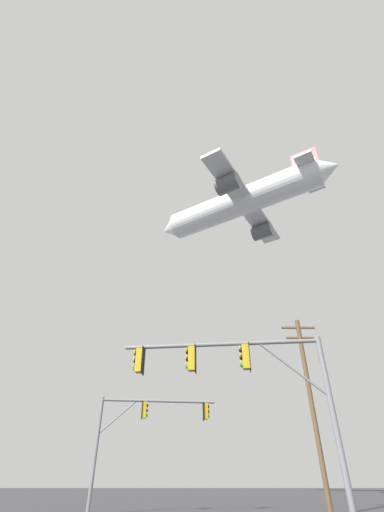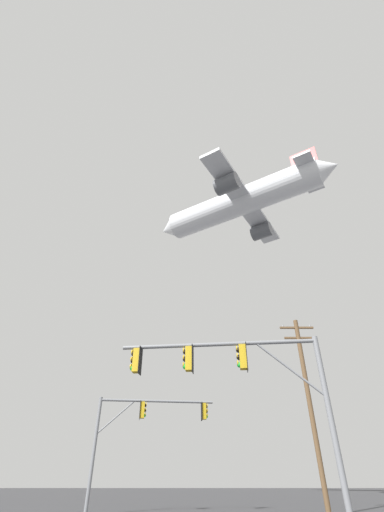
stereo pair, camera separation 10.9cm
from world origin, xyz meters
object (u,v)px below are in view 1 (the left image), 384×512
(signal_pole_far, at_px, (141,422))
(signal_pole_near, at_px, (239,375))
(utility_pole, at_px, (309,399))
(airplane, at_px, (240,203))

(signal_pole_far, bearing_deg, signal_pole_near, -63.38)
(utility_pole, height_order, airplane, airplane)
(utility_pole, bearing_deg, signal_pole_near, -121.14)
(signal_pole_near, distance_m, utility_pole, 10.13)
(signal_pole_near, xyz_separation_m, airplane, (4.97, 22.39, 28.50))
(signal_pole_far, bearing_deg, airplane, 53.07)
(signal_pole_near, height_order, airplane, airplane)
(signal_pole_near, distance_m, signal_pole_far, 10.59)
(airplane, bearing_deg, signal_pole_near, -102.52)
(signal_pole_near, bearing_deg, signal_pole_far, 116.62)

